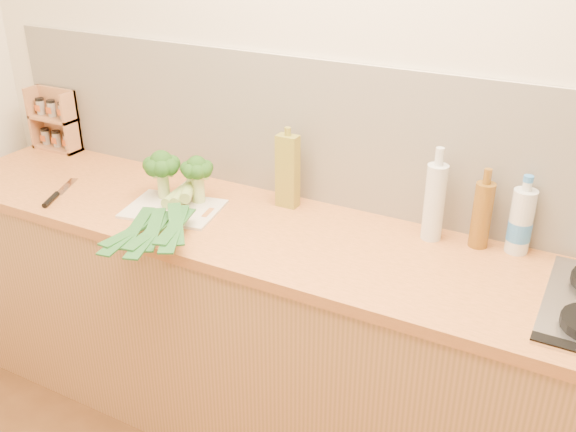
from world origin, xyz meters
name	(u,v)px	position (x,y,z in m)	size (l,w,h in m)	color
room_shell	(355,140)	(0.00, 1.49, 1.17)	(3.50, 3.50, 3.50)	beige
counter	(316,347)	(0.00, 1.20, 0.45)	(3.20, 0.62, 0.90)	#B57B4B
chopping_board	(174,209)	(-0.58, 1.16, 0.91)	(0.34, 0.25, 0.01)	beige
broccoli_left	(162,166)	(-0.67, 1.22, 1.04)	(0.14, 0.14, 0.19)	#B3CD77
broccoli_right	(197,171)	(-0.53, 1.25, 1.04)	(0.12, 0.12, 0.18)	#B3CD77
leek_front	(164,205)	(-0.59, 1.12, 0.93)	(0.16, 0.64, 0.04)	white
leek_mid	(174,204)	(-0.54, 1.12, 0.95)	(0.26, 0.65, 0.04)	white
leek_back	(184,201)	(-0.50, 1.12, 0.97)	(0.33, 0.58, 0.04)	white
chefs_knife	(55,196)	(-1.05, 1.02, 0.91)	(0.13, 0.27, 0.02)	silver
spice_rack	(56,123)	(-1.45, 1.44, 1.02)	(0.23, 0.09, 0.28)	#B5774D
oil_tin	(288,171)	(-0.22, 1.39, 1.04)	(0.08, 0.05, 0.31)	olive
glass_bottle	(435,201)	(0.33, 1.40, 1.04)	(0.07, 0.07, 0.33)	silver
amber_bottle	(482,214)	(0.49, 1.42, 1.02)	(0.06, 0.06, 0.28)	brown
water_bottle	(521,223)	(0.61, 1.44, 1.00)	(0.08, 0.08, 0.25)	silver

